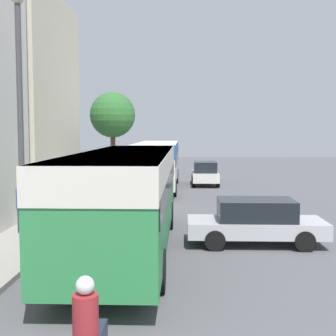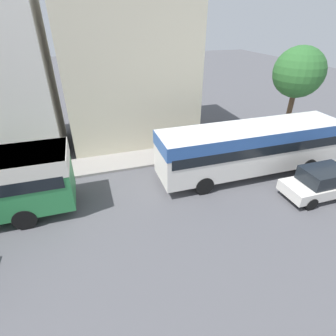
{
  "view_description": "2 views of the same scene",
  "coord_description": "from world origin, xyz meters",
  "px_view_note": "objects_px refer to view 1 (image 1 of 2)",
  "views": [
    {
      "loc": [
        0.14,
        -4.08,
        3.7
      ],
      "look_at": [
        -0.66,
        17.91,
        1.91
      ],
      "focal_mm": 50.0,
      "sensor_mm": 36.0,
      "label": 1
    },
    {
      "loc": [
        9.69,
        16.54,
        8.09
      ],
      "look_at": [
        -0.5,
        19.77,
        1.86
      ],
      "focal_mm": 28.0,
      "sensor_mm": 36.0,
      "label": 2
    }
  ],
  "objects_px": {
    "bus_following": "(157,159)",
    "car_crossing": "(205,173)",
    "bus_lead": "(127,187)",
    "pedestrian_near_curb": "(21,207)",
    "car_far_curb": "(256,221)"
  },
  "relations": [
    {
      "from": "bus_following",
      "to": "car_crossing",
      "type": "height_order",
      "value": "bus_following"
    },
    {
      "from": "bus_following",
      "to": "car_far_curb",
      "type": "height_order",
      "value": "bus_following"
    },
    {
      "from": "bus_following",
      "to": "car_crossing",
      "type": "bearing_deg",
      "value": 36.54
    },
    {
      "from": "car_far_curb",
      "to": "pedestrian_near_curb",
      "type": "bearing_deg",
      "value": 84.04
    },
    {
      "from": "bus_following",
      "to": "car_crossing",
      "type": "relative_size",
      "value": 2.69
    },
    {
      "from": "bus_lead",
      "to": "pedestrian_near_curb",
      "type": "bearing_deg",
      "value": 153.62
    },
    {
      "from": "car_crossing",
      "to": "car_far_curb",
      "type": "xyz_separation_m",
      "value": [
        0.93,
        -16.4,
        -0.04
      ]
    },
    {
      "from": "bus_following",
      "to": "car_crossing",
      "type": "distance_m",
      "value": 4.0
    },
    {
      "from": "pedestrian_near_curb",
      "to": "bus_following",
      "type": "bearing_deg",
      "value": 73.51
    },
    {
      "from": "bus_lead",
      "to": "bus_following",
      "type": "xyz_separation_m",
      "value": [
        0.02,
        15.21,
        -0.08
      ]
    },
    {
      "from": "bus_lead",
      "to": "car_crossing",
      "type": "bearing_deg",
      "value": 79.91
    },
    {
      "from": "car_far_curb",
      "to": "bus_lead",
      "type": "bearing_deg",
      "value": 105.33
    },
    {
      "from": "bus_lead",
      "to": "car_far_curb",
      "type": "xyz_separation_m",
      "value": [
        4.04,
        1.11,
        -1.21
      ]
    },
    {
      "from": "car_crossing",
      "to": "bus_lead",
      "type": "bearing_deg",
      "value": 79.91
    },
    {
      "from": "bus_lead",
      "to": "pedestrian_near_curb",
      "type": "distance_m",
      "value": 4.46
    }
  ]
}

